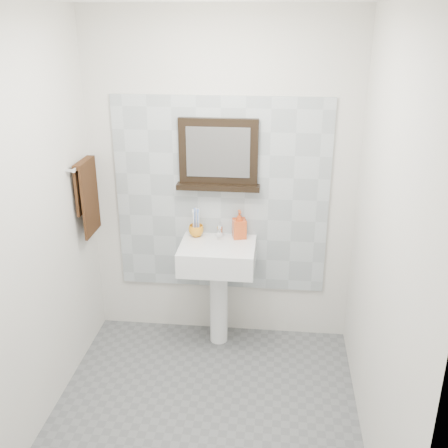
# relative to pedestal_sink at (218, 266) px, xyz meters

# --- Properties ---
(floor) EXTENTS (2.00, 2.20, 0.01)m
(floor) POSITION_rel_pedestal_sink_xyz_m (0.00, -0.87, -0.68)
(floor) COLOR slate
(floor) RESTS_ON ground
(back_wall) EXTENTS (2.00, 0.01, 2.50)m
(back_wall) POSITION_rel_pedestal_sink_xyz_m (0.00, 0.23, 0.57)
(back_wall) COLOR silver
(back_wall) RESTS_ON ground
(front_wall) EXTENTS (2.00, 0.01, 2.50)m
(front_wall) POSITION_rel_pedestal_sink_xyz_m (0.00, -1.97, 0.57)
(front_wall) COLOR silver
(front_wall) RESTS_ON ground
(left_wall) EXTENTS (0.01, 2.20, 2.50)m
(left_wall) POSITION_rel_pedestal_sink_xyz_m (-1.00, -0.87, 0.57)
(left_wall) COLOR silver
(left_wall) RESTS_ON ground
(right_wall) EXTENTS (0.01, 2.20, 2.50)m
(right_wall) POSITION_rel_pedestal_sink_xyz_m (1.00, -0.87, 0.57)
(right_wall) COLOR silver
(right_wall) RESTS_ON ground
(splashback) EXTENTS (1.60, 0.02, 1.50)m
(splashback) POSITION_rel_pedestal_sink_xyz_m (0.00, 0.21, 0.47)
(splashback) COLOR #A8B2B6
(splashback) RESTS_ON back_wall
(pedestal_sink) EXTENTS (0.55, 0.44, 0.96)m
(pedestal_sink) POSITION_rel_pedestal_sink_xyz_m (0.00, 0.00, 0.00)
(pedestal_sink) COLOR white
(pedestal_sink) RESTS_ON ground
(toothbrush_cup) EXTENTS (0.13, 0.13, 0.09)m
(toothbrush_cup) POSITION_rel_pedestal_sink_xyz_m (-0.18, 0.13, 0.23)
(toothbrush_cup) COLOR orange
(toothbrush_cup) RESTS_ON pedestal_sink
(toothbrushes) EXTENTS (0.05, 0.04, 0.21)m
(toothbrushes) POSITION_rel_pedestal_sink_xyz_m (-0.18, 0.13, 0.31)
(toothbrushes) COLOR white
(toothbrushes) RESTS_ON toothbrush_cup
(soap_dispenser) EXTENTS (0.12, 0.12, 0.22)m
(soap_dispenser) POSITION_rel_pedestal_sink_xyz_m (0.15, 0.14, 0.29)
(soap_dispenser) COLOR red
(soap_dispenser) RESTS_ON pedestal_sink
(framed_mirror) EXTENTS (0.61, 0.11, 0.52)m
(framed_mirror) POSITION_rel_pedestal_sink_xyz_m (-0.01, 0.19, 0.80)
(framed_mirror) COLOR black
(framed_mirror) RESTS_ON back_wall
(towel_bar) EXTENTS (0.07, 0.40, 0.03)m
(towel_bar) POSITION_rel_pedestal_sink_xyz_m (-0.95, -0.04, 0.78)
(towel_bar) COLOR silver
(towel_bar) RESTS_ON left_wall
(hand_towel) EXTENTS (0.06, 0.30, 0.55)m
(hand_towel) POSITION_rel_pedestal_sink_xyz_m (-0.94, -0.04, 0.57)
(hand_towel) COLOR black
(hand_towel) RESTS_ON towel_bar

